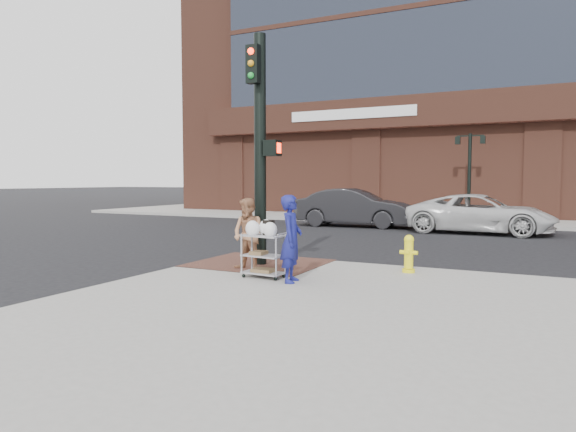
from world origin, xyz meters
The scene contains 14 objects.
ground centered at (0.00, 0.00, 0.00)m, with size 220.00×220.00×0.00m, color black.
brick_curb_ramp centered at (-0.60, 0.90, 0.16)m, with size 2.80×2.40×0.01m, color #4B2C23.
bank_building centered at (5.00, 31.00, 14.15)m, with size 42.00×26.00×28.00m, color brown.
lamp_post centered at (2.00, 16.00, 2.62)m, with size 1.32×0.22×4.00m.
parking_sign centered at (-8.50, 15.00, 1.25)m, with size 0.05×0.05×2.20m, color black.
traffic_signal_pole centered at (-0.48, 0.77, 2.83)m, with size 0.61×0.51×5.00m.
woman_blue centered at (0.98, -0.68, 0.95)m, with size 0.58×0.38×1.60m, color navy.
pedestrian_tan centered at (-0.36, 0.04, 0.90)m, with size 0.73×0.57×1.49m, color #AD7651.
sedan_dark centered at (-2.24, 12.16, 0.82)m, with size 1.74×5.00×1.65m, color black.
minivan_white centered at (2.97, 11.56, 0.74)m, with size 2.46×5.34×1.48m, color silver.
utility_cart centered at (0.32, -0.53, 0.65)m, with size 0.84×0.53×1.11m.
fire_hydrant centered at (2.67, 1.26, 0.54)m, with size 0.36×0.25×0.76m.
newsbox_yellow centered at (-4.91, 15.05, 0.66)m, with size 0.43×0.39×1.02m, color yellow.
newsbox_blue centered at (-4.46, 14.95, 0.72)m, with size 0.48×0.44×1.15m, color #1C3FB9.
Camera 1 is at (5.05, -9.01, 2.01)m, focal length 32.00 mm.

